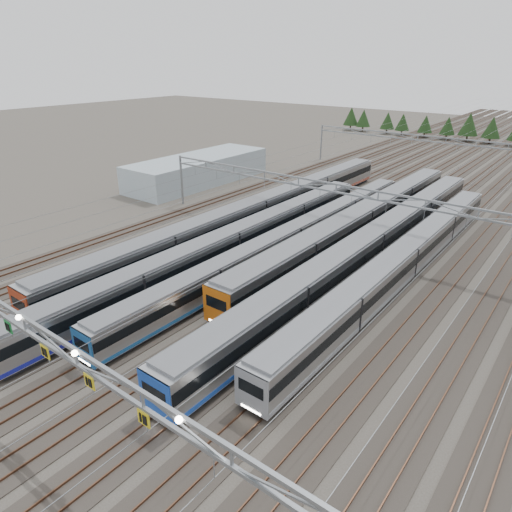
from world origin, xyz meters
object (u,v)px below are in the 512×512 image
Objects in this scene: train_f at (404,261)px; gantry_mid at (336,195)px; train_e at (371,246)px; gantry_near at (23,328)px; train_b at (230,244)px; gantry_far at (445,145)px; train_c at (292,239)px; west_shed at (199,170)px; train_d at (360,223)px; train_a at (257,212)px.

gantry_mid is (-11.25, 4.74, 4.30)m from train_f.
train_e is 1.16× the size of gantry_mid.
gantry_near reaches higher than train_f.
train_e is (13.50, 9.28, 0.11)m from train_b.
train_c is at bearing -92.51° from gantry_far.
west_shed is at bearing 161.58° from gantry_mid.
train_b is at bearing -117.96° from gantry_mid.
gantry_far is at bearing 102.75° from train_f.
gantry_mid is 45.00m from gantry_far.
train_d is at bearing 60.50° from train_b.
gantry_far is (6.75, 57.72, 4.26)m from train_b.
train_a is 1.21× the size of gantry_far.
gantry_far is at bearing 93.08° from train_d.
train_e reaches higher than train_f.
gantry_near is at bearing -73.80° from train_a.
train_d is 8.01m from train_e.
train_f is 0.96× the size of gantry_far.
west_shed is (-35.79, 52.05, -4.61)m from gantry_near.
train_f is (13.50, 1.65, 0.15)m from train_c.
gantry_far is at bearing 76.42° from train_a.
train_c is 1.03× the size of train_d.
train_c is at bearing -161.84° from train_e.
gantry_mid is at bearing 62.04° from train_b.
train_d is 43.63m from gantry_near.
gantry_mid is 37.97m from west_shed.
train_a is 48.07m from gantry_far.
train_a is 14.31m from train_d.
train_a is at bearing 111.96° from train_b.
west_shed is at bearing 151.24° from train_a.
train_d is at bearing -12.93° from west_shed.
train_e is at bearing -19.85° from west_shed.
train_f is at bearing -8.05° from train_a.
train_b is 0.99× the size of gantry_near.
gantry_mid is at bearing 7.88° from train_a.
train_b reaches higher than train_c.
gantry_mid is (-6.75, 3.44, 4.15)m from train_e.
train_b is 1.04× the size of train_f.
gantry_mid is at bearing -125.18° from train_d.
train_e is 45.27m from west_shed.
gantry_far is at bearing 90.00° from gantry_mid.
train_d is 1.05× the size of train_f.
gantry_far is at bearing 42.70° from west_shed.
gantry_mid reaches higher than west_shed.
gantry_mid is 1.00× the size of gantry_far.
train_e is (4.50, -6.63, -0.10)m from train_d.
train_c is 13.60m from train_f.
gantry_near is 63.34m from west_shed.
gantry_near reaches higher than train_d.
train_b is at bearing -119.50° from train_d.
train_b is 0.86× the size of train_e.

